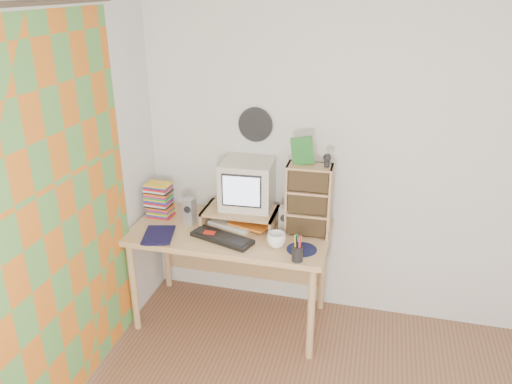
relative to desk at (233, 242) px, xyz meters
The scene contains 19 objects.
back_wall 1.25m from the desk, 16.59° to the left, with size 3.50×3.50×0.00m, color silver.
curtain 1.29m from the desk, 125.22° to the right, with size 2.20×2.20×0.00m, color orange.
wall_disc 0.87m from the desk, 70.78° to the left, with size 0.25×0.25×0.02m, color black.
desk is the anchor object (origin of this frame).
monitor_riser 0.24m from the desk, 36.34° to the left, with size 0.52×0.30×0.12m.
crt_monitor 0.44m from the desk, 45.79° to the left, with size 0.36×0.36×0.34m, color beige.
speaker_left 0.39m from the desk, behind, with size 0.07×0.07×0.20m, color #A0A0A4.
speaker_right 0.45m from the desk, ahead, with size 0.07×0.07×0.19m, color #A0A0A4.
keyboard 0.26m from the desk, 91.50° to the right, with size 0.44×0.15×0.03m, color black.
dvd_stack 0.63m from the desk, behind, with size 0.18×0.13×0.25m, color brown, non-canonical shape.
cd_rack 0.66m from the desk, ahead, with size 0.30×0.16×0.51m, color tan.
mug 0.47m from the desk, 30.55° to the right, with size 0.13×0.13×0.10m, color white.
diary 0.64m from the desk, 150.48° to the right, with size 0.24×0.18×0.05m, color #100E35.
mousepad 0.60m from the desk, 22.09° to the right, with size 0.20×0.20×0.00m, color black.
pen_cup 0.68m from the desk, 34.31° to the right, with size 0.07×0.07×0.14m, color black, non-canonical shape.
papers 0.17m from the desk, 34.49° to the left, with size 0.32×0.23×0.04m, color silver, non-canonical shape.
red_box 0.28m from the desk, 116.22° to the right, with size 0.08×0.05×0.04m, color red.
game_box 0.88m from the desk, ahead, with size 0.14×0.03×0.18m, color #1B6120.
webcam 0.95m from the desk, ahead, with size 0.05×0.05×0.09m, color black, non-canonical shape.
Camera 1 is at (-0.08, -1.63, 2.37)m, focal length 35.00 mm.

